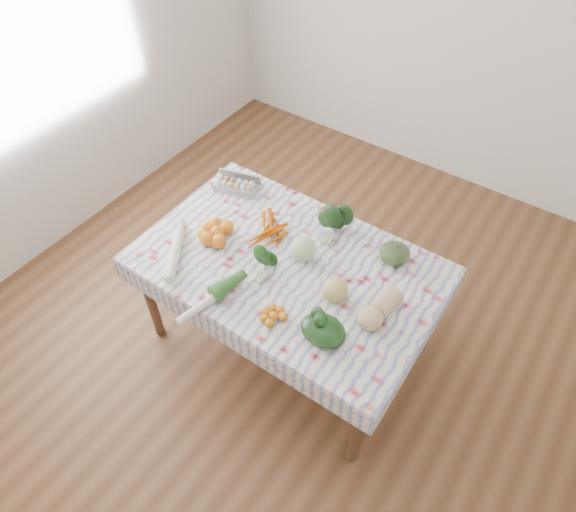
# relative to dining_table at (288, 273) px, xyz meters

# --- Properties ---
(ground) EXTENTS (4.50, 4.50, 0.00)m
(ground) POSITION_rel_dining_table_xyz_m (0.00, 0.00, -0.68)
(ground) COLOR brown
(ground) RESTS_ON ground
(wall_back) EXTENTS (4.00, 0.04, 2.80)m
(wall_back) POSITION_rel_dining_table_xyz_m (0.00, 2.25, 0.72)
(wall_back) COLOR silver
(wall_back) RESTS_ON ground
(dining_table) EXTENTS (1.60, 1.00, 0.75)m
(dining_table) POSITION_rel_dining_table_xyz_m (0.00, 0.00, 0.00)
(dining_table) COLOR brown
(dining_table) RESTS_ON ground
(tablecloth) EXTENTS (1.66, 1.06, 0.01)m
(tablecloth) POSITION_rel_dining_table_xyz_m (0.00, 0.00, 0.08)
(tablecloth) COLOR white
(tablecloth) RESTS_ON dining_table
(egg_carton) EXTENTS (0.29, 0.18, 0.07)m
(egg_carton) POSITION_rel_dining_table_xyz_m (-0.62, 0.31, 0.12)
(egg_carton) COLOR #A5A5A0
(egg_carton) RESTS_ON tablecloth
(carrot_bunch) EXTENTS (0.25, 0.23, 0.04)m
(carrot_bunch) POSITION_rel_dining_table_xyz_m (-0.21, 0.12, 0.11)
(carrot_bunch) COLOR #C64900
(carrot_bunch) RESTS_ON tablecloth
(kale_bunch) EXTENTS (0.22, 0.20, 0.16)m
(kale_bunch) POSITION_rel_dining_table_xyz_m (0.07, 0.34, 0.16)
(kale_bunch) COLOR #1B3A17
(kale_bunch) RESTS_ON tablecloth
(kabocha_squash) EXTENTS (0.19, 0.19, 0.11)m
(kabocha_squash) POSITION_rel_dining_table_xyz_m (0.47, 0.35, 0.14)
(kabocha_squash) COLOR #354C26
(kabocha_squash) RESTS_ON tablecloth
(cabbage) EXTENTS (0.17, 0.17, 0.14)m
(cabbage) POSITION_rel_dining_table_xyz_m (0.05, 0.08, 0.15)
(cabbage) COLOR #ACC888
(cabbage) RESTS_ON tablecloth
(butternut_squash) EXTENTS (0.17, 0.29, 0.13)m
(butternut_squash) POSITION_rel_dining_table_xyz_m (0.58, -0.04, 0.15)
(butternut_squash) COLOR tan
(butternut_squash) RESTS_ON tablecloth
(orange_cluster) EXTENTS (0.34, 0.34, 0.09)m
(orange_cluster) POSITION_rel_dining_table_xyz_m (-0.44, -0.07, 0.13)
(orange_cluster) COLOR orange
(orange_cluster) RESTS_ON tablecloth
(broccoli) EXTENTS (0.15, 0.15, 0.10)m
(broccoli) POSITION_rel_dining_table_xyz_m (-0.06, -0.12, 0.13)
(broccoli) COLOR #1C4D19
(broccoli) RESTS_ON tablecloth
(mandarin_cluster) EXTENTS (0.21, 0.21, 0.05)m
(mandarin_cluster) POSITION_rel_dining_table_xyz_m (0.15, -0.35, 0.11)
(mandarin_cluster) COLOR orange
(mandarin_cluster) RESTS_ON tablecloth
(grapefruit) EXTENTS (0.17, 0.17, 0.14)m
(grapefruit) POSITION_rel_dining_table_xyz_m (0.34, -0.06, 0.15)
(grapefruit) COLOR #CCB95E
(grapefruit) RESTS_ON tablecloth
(spinach_bag) EXTENTS (0.27, 0.24, 0.10)m
(spinach_bag) POSITION_rel_dining_table_xyz_m (0.41, -0.30, 0.13)
(spinach_bag) COLOR black
(spinach_bag) RESTS_ON tablecloth
(daikon) EXTENTS (0.27, 0.36, 0.06)m
(daikon) POSITION_rel_dining_table_xyz_m (-0.54, -0.32, 0.11)
(daikon) COLOR silver
(daikon) RESTS_ON tablecloth
(leek) EXTENTS (0.14, 0.43, 0.05)m
(leek) POSITION_rel_dining_table_xyz_m (-0.17, -0.45, 0.11)
(leek) COLOR silver
(leek) RESTS_ON tablecloth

